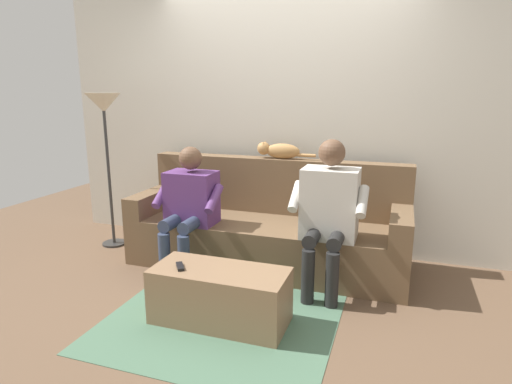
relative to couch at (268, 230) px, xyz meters
The scene contains 10 objects.
ground_plane 0.82m from the couch, 90.00° to the left, with size 8.00×8.00×0.00m, color brown.
back_wall 1.09m from the couch, 90.00° to the right, with size 4.78×0.06×2.54m, color beige.
couch is the anchor object (origin of this frame).
coffee_table 1.12m from the couch, 90.00° to the left, with size 0.93×0.41×0.39m.
person_left_seated 0.79m from the couch, 148.67° to the left, with size 0.59×0.53×1.21m.
person_right_seated 0.78m from the couch, 32.38° to the left, with size 0.58×0.54×1.10m.
cat_on_backrest 0.75m from the couch, 92.37° to the right, with size 0.56×0.12×0.16m.
remote_black 1.21m from the couch, 77.10° to the left, with size 0.13×0.04×0.02m, color black.
floor_rug 1.03m from the couch, 90.00° to the left, with size 1.57×1.64×0.01m, color #4C7056.
floor_lamp 1.96m from the couch, ahead, with size 0.34×0.34×1.54m.
Camera 1 is at (-1.11, 3.45, 1.56)m, focal length 30.19 mm.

